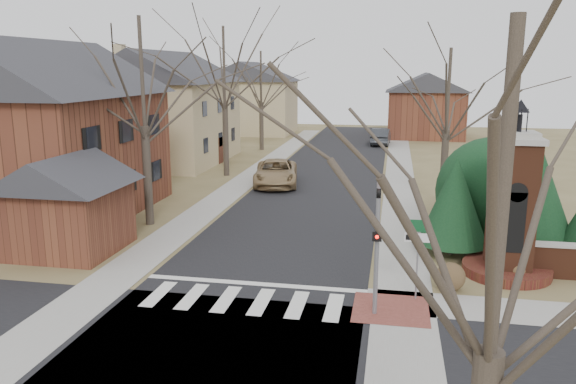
% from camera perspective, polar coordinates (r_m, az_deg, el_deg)
% --- Properties ---
extents(ground, '(120.00, 120.00, 0.00)m').
position_cam_1_polar(ground, '(18.29, -5.19, -11.94)').
color(ground, brown).
rests_on(ground, ground).
extents(main_street, '(8.00, 70.00, 0.01)m').
position_cam_1_polar(main_street, '(39.01, 3.64, 1.35)').
color(main_street, black).
rests_on(main_street, ground).
extents(cross_street, '(120.00, 8.00, 0.01)m').
position_cam_1_polar(cross_street, '(15.73, -8.29, -16.31)').
color(cross_street, black).
rests_on(cross_street, ground).
extents(crosswalk_zone, '(8.00, 2.20, 0.02)m').
position_cam_1_polar(crosswalk_zone, '(18.99, -4.52, -10.94)').
color(crosswalk_zone, silver).
rests_on(crosswalk_zone, ground).
extents(stop_bar, '(8.00, 0.35, 0.02)m').
position_cam_1_polar(stop_bar, '(20.33, -3.40, -9.29)').
color(stop_bar, silver).
rests_on(stop_bar, ground).
extents(sidewalk_right_main, '(2.00, 60.00, 0.02)m').
position_cam_1_polar(sidewalk_right_main, '(38.73, 11.29, 1.06)').
color(sidewalk_right_main, gray).
rests_on(sidewalk_right_main, ground).
extents(sidewalk_left, '(2.00, 60.00, 0.02)m').
position_cam_1_polar(sidewalk_left, '(39.96, -3.78, 1.63)').
color(sidewalk_left, gray).
rests_on(sidewalk_left, ground).
extents(curb_apron, '(2.40, 2.40, 0.02)m').
position_cam_1_polar(curb_apron, '(18.59, 10.39, -11.64)').
color(curb_apron, brown).
rests_on(curb_apron, ground).
extents(traffic_signal_pole, '(0.28, 0.41, 4.50)m').
position_cam_1_polar(traffic_signal_pole, '(17.29, 9.05, -4.34)').
color(traffic_signal_pole, slate).
rests_on(traffic_signal_pole, ground).
extents(sign_post, '(0.90, 0.07, 2.75)m').
position_cam_1_polar(sign_post, '(18.85, 13.07, -5.12)').
color(sign_post, slate).
rests_on(sign_post, ground).
extents(brick_gate_monument, '(3.20, 3.20, 6.47)m').
position_cam_1_polar(brick_gate_monument, '(22.09, 21.69, -2.51)').
color(brick_gate_monument, '#572B19').
rests_on(brick_gate_monument, ground).
extents(house_brick_left, '(9.80, 11.80, 9.42)m').
position_cam_1_polar(house_brick_left, '(31.55, -23.56, 6.23)').
color(house_brick_left, brown).
rests_on(house_brick_left, ground).
extents(house_stucco_left, '(9.80, 12.80, 9.28)m').
position_cam_1_polar(house_stucco_left, '(46.76, -12.32, 8.63)').
color(house_stucco_left, tan).
rests_on(house_stucco_left, ground).
extents(garage_left, '(4.80, 4.80, 4.29)m').
position_cam_1_polar(garage_left, '(24.93, -21.54, -0.68)').
color(garage_left, brown).
rests_on(garage_left, ground).
extents(house_distant_left, '(10.80, 8.80, 8.53)m').
position_cam_1_polar(house_distant_left, '(66.20, -3.94, 9.65)').
color(house_distant_left, tan).
rests_on(house_distant_left, ground).
extents(house_distant_right, '(8.80, 8.80, 7.30)m').
position_cam_1_polar(house_distant_right, '(64.18, 13.83, 8.70)').
color(house_distant_right, brown).
rests_on(house_distant_right, ground).
extents(evergreen_near, '(2.80, 2.80, 4.10)m').
position_cam_1_polar(evergreen_near, '(23.71, 16.56, -0.81)').
color(evergreen_near, '#473D33').
rests_on(evergreen_near, ground).
extents(evergreen_mid, '(3.40, 3.40, 4.70)m').
position_cam_1_polar(evergreen_mid, '(25.36, 23.77, 0.18)').
color(evergreen_mid, '#473D33').
rests_on(evergreen_mid, ground).
extents(evergreen_mass, '(4.80, 4.80, 4.80)m').
position_cam_1_polar(evergreen_mass, '(26.36, 19.95, 0.49)').
color(evergreen_mass, '#10321A').
rests_on(evergreen_mass, ground).
extents(bare_tree_0, '(8.05, 8.05, 11.15)m').
position_cam_1_polar(bare_tree_0, '(27.57, -14.68, 12.43)').
color(bare_tree_0, '#473D33').
rests_on(bare_tree_0, ground).
extents(bare_tree_1, '(8.40, 8.40, 11.64)m').
position_cam_1_polar(bare_tree_1, '(39.74, -6.53, 13.15)').
color(bare_tree_1, '#473D33').
rests_on(bare_tree_1, ground).
extents(bare_tree_2, '(7.35, 7.35, 10.19)m').
position_cam_1_polar(bare_tree_2, '(52.42, -2.77, 11.95)').
color(bare_tree_2, '#473D33').
rests_on(bare_tree_2, ground).
extents(bare_tree_3, '(7.00, 7.00, 9.70)m').
position_cam_1_polar(bare_tree_3, '(32.12, 16.04, 10.51)').
color(bare_tree_3, '#473D33').
rests_on(bare_tree_3, ground).
extents(bare_tree_4, '(6.65, 6.65, 9.21)m').
position_cam_1_polar(bare_tree_4, '(7.21, 21.18, 2.03)').
color(bare_tree_4, '#473D33').
rests_on(bare_tree_4, ground).
extents(pickup_truck, '(3.63, 6.23, 1.63)m').
position_cam_1_polar(pickup_truck, '(36.77, -1.23, 1.97)').
color(pickup_truck, '#997C53').
rests_on(pickup_truck, ground).
extents(distant_car, '(1.95, 5.02, 1.63)m').
position_cam_1_polar(distant_car, '(57.00, 9.41, 5.58)').
color(distant_car, '#34373C').
rests_on(distant_car, ground).
extents(dry_shrub_left, '(1.00, 1.00, 1.00)m').
position_cam_1_polar(dry_shrub_left, '(20.36, 16.20, -8.27)').
color(dry_shrub_left, brown).
rests_on(dry_shrub_left, ground).
extents(dry_shrub_right, '(0.82, 0.82, 0.82)m').
position_cam_1_polar(dry_shrub_right, '(22.28, 22.27, -7.16)').
color(dry_shrub_right, brown).
rests_on(dry_shrub_right, ground).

